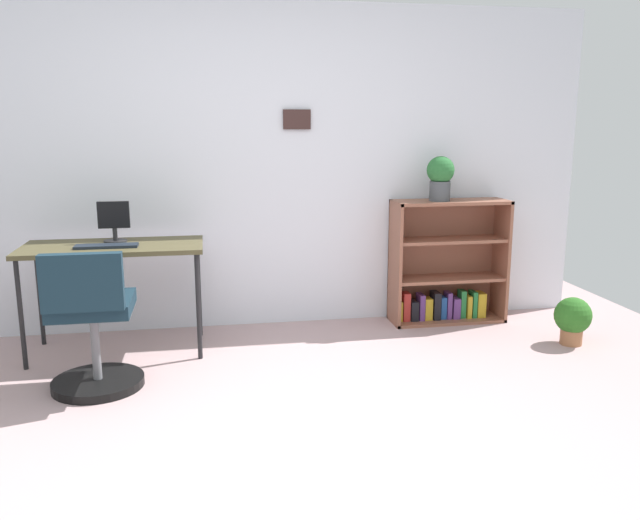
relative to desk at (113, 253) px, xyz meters
name	(u,v)px	position (x,y,z in m)	size (l,w,h in m)	color
ground_plane	(280,464)	(0.89, -1.65, -0.67)	(6.24, 6.24, 0.00)	#B49697
wall_back	(244,169)	(0.89, 0.50, 0.51)	(5.20, 0.12, 2.35)	white
desk	(113,253)	(0.00, 0.00, 0.00)	(1.15, 0.55, 0.73)	#4D462B
monitor	(114,222)	(0.00, 0.10, 0.19)	(0.20, 0.15, 0.27)	#262628
keyboard	(106,246)	(-0.03, -0.09, 0.07)	(0.39, 0.12, 0.02)	#1A212C
office_chair	(92,329)	(-0.05, -0.66, -0.30)	(0.52, 0.55, 0.84)	black
bookshelf_low	(445,268)	(2.41, 0.31, -0.26)	(0.87, 0.30, 0.94)	#8D5641
potted_plant_on_shelf	(440,176)	(2.31, 0.25, 0.45)	(0.20, 0.20, 0.33)	#474C51
potted_plant_floor	(573,318)	(3.06, -0.41, -0.48)	(0.25, 0.25, 0.33)	#9E6642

